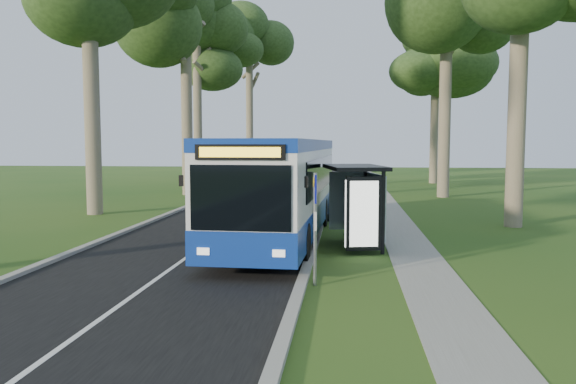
% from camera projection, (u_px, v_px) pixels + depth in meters
% --- Properties ---
extents(ground, '(120.00, 120.00, 0.00)m').
position_uv_depth(ground, '(312.00, 252.00, 16.78)').
color(ground, '#275019').
rests_on(ground, ground).
extents(road, '(7.00, 100.00, 0.02)m').
position_uv_depth(road, '(253.00, 211.00, 27.05)').
color(road, black).
rests_on(road, ground).
extents(kerb_east, '(0.25, 100.00, 0.12)m').
position_uv_depth(kerb_east, '(325.00, 210.00, 26.68)').
color(kerb_east, '#9E9B93').
rests_on(kerb_east, ground).
extents(kerb_west, '(0.25, 100.00, 0.12)m').
position_uv_depth(kerb_west, '(182.00, 209.00, 27.41)').
color(kerb_west, '#9E9B93').
rests_on(kerb_west, ground).
extents(centre_line, '(0.12, 100.00, 0.00)m').
position_uv_depth(centre_line, '(253.00, 210.00, 27.05)').
color(centre_line, white).
rests_on(centre_line, road).
extents(footpath, '(1.50, 100.00, 0.02)m').
position_uv_depth(footpath, '(389.00, 212.00, 26.38)').
color(footpath, gray).
rests_on(footpath, ground).
extents(bus, '(3.11, 12.80, 3.37)m').
position_uv_depth(bus, '(282.00, 188.00, 19.14)').
color(bus, white).
rests_on(bus, ground).
extents(bus_stop_sign, '(0.10, 0.36, 2.59)m').
position_uv_depth(bus_stop_sign, '(315.00, 216.00, 12.73)').
color(bus_stop_sign, gray).
rests_on(bus_stop_sign, ground).
extents(bus_shelter, '(2.13, 3.23, 2.56)m').
position_uv_depth(bus_shelter, '(359.00, 191.00, 17.12)').
color(bus_shelter, black).
rests_on(bus_shelter, ground).
extents(litter_bin, '(0.62, 0.62, 1.08)m').
position_uv_depth(litter_bin, '(353.00, 219.00, 19.99)').
color(litter_bin, black).
rests_on(litter_bin, ground).
extents(car_white, '(2.97, 5.33, 1.72)m').
position_uv_depth(car_white, '(209.00, 176.00, 41.20)').
color(car_white, silver).
rests_on(car_white, ground).
extents(car_silver, '(2.13, 5.30, 1.71)m').
position_uv_depth(car_silver, '(241.00, 169.00, 51.96)').
color(car_silver, '#95989C').
rests_on(car_silver, ground).
extents(tree_west_c, '(5.20, 5.20, 15.62)m').
position_uv_depth(tree_west_c, '(185.00, 8.00, 34.54)').
color(tree_west_c, '#7A6B56').
rests_on(tree_west_c, ground).
extents(tree_west_d, '(5.20, 5.20, 15.87)m').
position_uv_depth(tree_west_d, '(197.00, 36.00, 44.64)').
color(tree_west_d, '#7A6B56').
rests_on(tree_west_d, ground).
extents(tree_west_e, '(5.20, 5.20, 16.01)m').
position_uv_depth(tree_west_e, '(249.00, 54.00, 54.28)').
color(tree_west_e, '#7A6B56').
rests_on(tree_west_e, ground).
extents(tree_east_d, '(5.20, 5.20, 13.66)m').
position_uv_depth(tree_east_d, '(436.00, 57.00, 44.79)').
color(tree_east_d, '#7A6B56').
rests_on(tree_east_d, ground).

